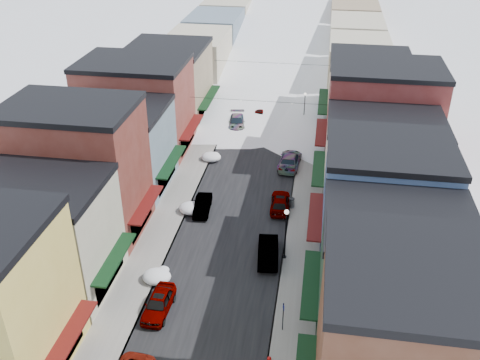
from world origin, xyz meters
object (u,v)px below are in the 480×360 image
(car_dark_hatch, at_px, (203,205))
(car_green_sedan, at_px, (268,250))
(trash_can, at_px, (292,203))
(streetlamp_near, at_px, (286,228))
(car_silver_sedan, at_px, (159,303))

(car_dark_hatch, bearing_deg, car_green_sedan, -46.34)
(trash_can, distance_m, streetlamp_near, 8.70)
(car_silver_sedan, distance_m, car_dark_hatch, 14.32)
(car_silver_sedan, relative_size, car_green_sedan, 0.90)
(car_dark_hatch, height_order, streetlamp_near, streetlamp_near)
(car_green_sedan, xyz_separation_m, streetlamp_near, (1.42, 0.16, 2.42))
(car_silver_sedan, height_order, car_dark_hatch, car_silver_sedan)
(car_dark_hatch, distance_m, streetlamp_near, 11.06)
(trash_can, bearing_deg, streetlamp_near, -90.00)
(car_green_sedan, height_order, trash_can, car_green_sedan)
(car_dark_hatch, xyz_separation_m, streetlamp_near, (8.70, -6.34, 2.55))
(car_silver_sedan, bearing_deg, streetlamp_near, 43.57)
(car_silver_sedan, height_order, streetlamp_near, streetlamp_near)
(car_green_sedan, height_order, streetlamp_near, streetlamp_near)
(car_dark_hatch, relative_size, trash_can, 4.28)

